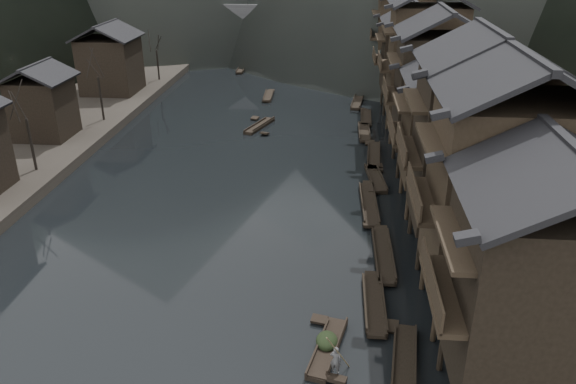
# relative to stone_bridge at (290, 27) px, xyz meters

# --- Properties ---
(water) EXTENTS (300.00, 300.00, 0.00)m
(water) POSITION_rel_stone_bridge_xyz_m (0.00, -72.00, -5.11)
(water) COLOR black
(water) RESTS_ON ground
(right_bank) EXTENTS (40.00, 200.00, 1.80)m
(right_bank) POSITION_rel_stone_bridge_xyz_m (35.00, -32.00, -4.21)
(right_bank) COLOR #2D2823
(right_bank) RESTS_ON ground
(left_bank) EXTENTS (40.00, 200.00, 1.20)m
(left_bank) POSITION_rel_stone_bridge_xyz_m (-35.00, -32.00, -4.51)
(left_bank) COLOR #2D2823
(left_bank) RESTS_ON ground
(stilt_houses) EXTENTS (9.00, 67.60, 15.81)m
(stilt_houses) POSITION_rel_stone_bridge_xyz_m (17.28, -52.68, 3.75)
(stilt_houses) COLOR black
(stilt_houses) RESTS_ON ground
(left_houses) EXTENTS (8.10, 53.20, 8.73)m
(left_houses) POSITION_rel_stone_bridge_xyz_m (-20.50, -51.88, 0.55)
(left_houses) COLOR black
(left_houses) RESTS_ON left_bank
(moored_sampans) EXTENTS (3.17, 56.94, 0.47)m
(moored_sampans) POSITION_rel_stone_bridge_xyz_m (11.87, -54.29, -4.91)
(moored_sampans) COLOR black
(moored_sampans) RESTS_ON water
(midriver_boats) EXTENTS (8.76, 33.72, 0.45)m
(midriver_boats) POSITION_rel_stone_bridge_xyz_m (-2.10, -27.70, -4.91)
(midriver_boats) COLOR black
(midriver_boats) RESTS_ON water
(stone_bridge) EXTENTS (40.00, 6.00, 9.00)m
(stone_bridge) POSITION_rel_stone_bridge_xyz_m (0.00, 0.00, 0.00)
(stone_bridge) COLOR #4C4C4F
(stone_bridge) RESTS_ON ground
(hero_sampan) EXTENTS (2.13, 5.30, 0.44)m
(hero_sampan) POSITION_rel_stone_bridge_xyz_m (8.66, -76.73, -4.91)
(hero_sampan) COLOR black
(hero_sampan) RESTS_ON water
(cargo_heap) EXTENTS (1.15, 1.51, 0.69)m
(cargo_heap) POSITION_rel_stone_bridge_xyz_m (8.61, -76.49, -4.33)
(cargo_heap) COLOR black
(cargo_heap) RESTS_ON hero_sampan
(boatman) EXTENTS (0.65, 0.54, 1.54)m
(boatman) POSITION_rel_stone_bridge_xyz_m (9.07, -78.51, -3.90)
(boatman) COLOR slate
(boatman) RESTS_ON hero_sampan
(bamboo_pole) EXTENTS (1.42, 1.98, 3.55)m
(bamboo_pole) POSITION_rel_stone_bridge_xyz_m (9.27, -78.51, -1.35)
(bamboo_pole) COLOR #8C7A51
(bamboo_pole) RESTS_ON boatman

